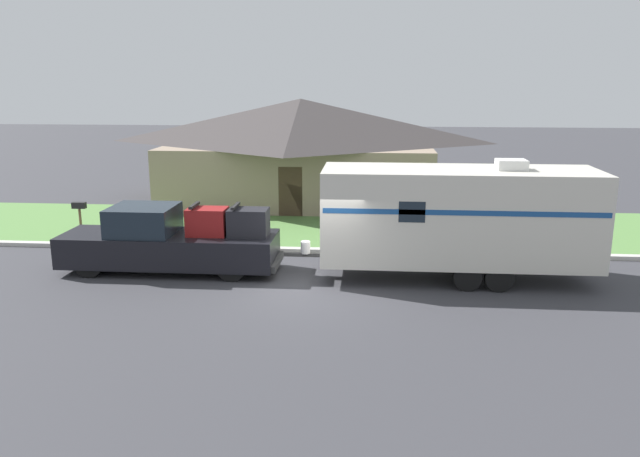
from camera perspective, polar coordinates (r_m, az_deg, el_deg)
ground_plane at (r=17.14m, az=-0.28°, el=-5.63°), size 120.00×120.00×0.00m
curb_strip at (r=20.69m, az=0.64°, el=-2.04°), size 80.00×0.30×0.14m
lawn_strip at (r=24.23m, az=1.27°, el=0.15°), size 80.00×7.00×0.03m
house_across_street at (r=29.58m, az=-1.76°, el=7.38°), size 12.90×8.51×4.72m
pickup_truck at (r=19.07m, az=-13.48°, el=-1.19°), size 6.49×1.92×2.06m
travel_trailer at (r=18.07m, az=12.53°, el=1.15°), size 8.82×2.45×3.46m
mailbox at (r=23.71m, az=-21.13°, el=1.49°), size 0.48×0.20×1.37m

